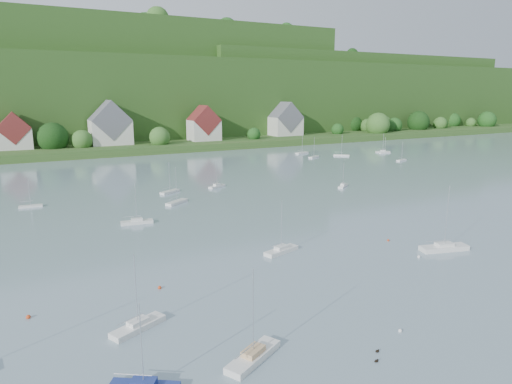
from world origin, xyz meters
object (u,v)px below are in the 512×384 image
near_sailboat_0 (138,325)px  near_sailboat_3 (281,250)px  near_sailboat_2 (253,355)px  near_sailboat_4 (444,247)px

near_sailboat_0 → near_sailboat_3: bearing=2.8°
near_sailboat_0 → near_sailboat_2: bearing=-77.5°
near_sailboat_2 → near_sailboat_4: bearing=-11.0°
near_sailboat_2 → near_sailboat_4: (39.87, 12.53, 0.04)m
near_sailboat_3 → near_sailboat_0: bearing=-169.3°
near_sailboat_3 → near_sailboat_4: near_sailboat_4 is taller
near_sailboat_0 → near_sailboat_4: 47.86m
near_sailboat_0 → near_sailboat_2: size_ratio=0.92×
near_sailboat_2 → near_sailboat_4: near_sailboat_4 is taller
near_sailboat_0 → near_sailboat_4: (47.82, 2.03, 0.06)m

